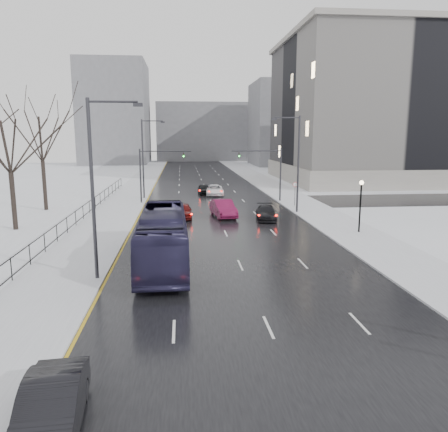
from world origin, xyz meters
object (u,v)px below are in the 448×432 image
object	(u,v)px
streetlight_l_far	(145,155)
no_uturn_sign	(295,187)
bus	(163,238)
tree_park_e	(46,211)
sedan_right_near	(223,208)
tree_park_d	(16,231)
lamppost_r_mid	(361,199)
sedan_center_far	(204,189)
mast_signal_right	(272,168)
streetlight_r_mid	(296,159)
sedan_right_cross	(215,190)
sedan_center_near	(183,211)
sedan_left_near	(51,408)
sedan_right_far	(266,213)
mast_signal_left	(149,169)
streetlight_l_near	(96,181)

from	to	relation	value
streetlight_l_far	no_uturn_sign	world-z (taller)	streetlight_l_far
no_uturn_sign	bus	world-z (taller)	bus
tree_park_e	sedan_right_near	bearing A→B (deg)	-16.40
tree_park_d	lamppost_r_mid	size ratio (longest dim) A/B	2.92
sedan_center_far	mast_signal_right	bearing A→B (deg)	-47.24
streetlight_r_mid	bus	world-z (taller)	streetlight_r_mid
lamppost_r_mid	sedan_right_cross	bearing A→B (deg)	112.47
sedan_right_near	tree_park_d	bearing A→B (deg)	-174.12
tree_park_e	sedan_center_near	bearing A→B (deg)	-21.72
no_uturn_sign	bus	bearing A→B (deg)	-123.41
tree_park_d	streetlight_r_mid	size ratio (longest dim) A/B	1.25
streetlight_r_mid	streetlight_l_far	world-z (taller)	same
tree_park_e	sedan_left_near	distance (m)	38.63
tree_park_e	sedan_right_near	world-z (taller)	tree_park_e
tree_park_d	sedan_right_far	xyz separation A→B (m)	(22.30, 2.71, 0.71)
sedan_right_cross	sedan_right_near	bearing A→B (deg)	-89.91
sedan_center_near	tree_park_e	bearing A→B (deg)	158.31
lamppost_r_mid	sedan_center_far	size ratio (longest dim) A/B	1.08
mast_signal_left	bus	size ratio (longest dim) A/B	0.53
no_uturn_sign	lamppost_r_mid	bearing A→B (deg)	-82.67
tree_park_e	streetlight_l_far	size ratio (longest dim) A/B	1.35
tree_park_e	mast_signal_right	xyz separation A→B (m)	(25.53, 4.00, 4.11)
mast_signal_left	no_uturn_sign	size ratio (longest dim) A/B	2.41
tree_park_e	sedan_center_near	xyz separation A→B (m)	(14.70, -5.85, 0.76)
tree_park_e	streetlight_r_mid	size ratio (longest dim) A/B	1.35
streetlight_r_mid	mast_signal_left	world-z (taller)	streetlight_r_mid
streetlight_l_far	sedan_left_near	world-z (taller)	streetlight_l_far
tree_park_d	streetlight_l_far	distance (m)	21.17
sedan_center_near	sedan_right_near	size ratio (longest dim) A/B	0.82
sedan_center_far	streetlight_l_near	bearing A→B (deg)	-104.80
bus	tree_park_d	bearing A→B (deg)	138.08
sedan_center_near	sedan_right_cross	size ratio (longest dim) A/B	0.85
sedan_right_far	sedan_left_near	bearing A→B (deg)	-104.18
streetlight_l_near	no_uturn_sign	bearing A→B (deg)	54.11
streetlight_l_near	sedan_left_near	distance (m)	13.93
bus	sedan_left_near	bearing A→B (deg)	-99.75
streetlight_l_far	sedan_right_near	bearing A→B (deg)	-57.31
streetlight_l_near	lamppost_r_mid	bearing A→B (deg)	27.55
tree_park_e	lamppost_r_mid	world-z (taller)	tree_park_e
sedan_left_near	sedan_right_near	size ratio (longest dim) A/B	0.87
mast_signal_right	sedan_center_far	size ratio (longest dim) A/B	1.64
mast_signal_left	sedan_left_near	world-z (taller)	mast_signal_left
no_uturn_sign	sedan_right_near	bearing A→B (deg)	-147.69
tree_park_d	streetlight_r_mid	bearing A→B (deg)	13.01
lamppost_r_mid	mast_signal_left	xyz separation A→B (m)	(-18.33, 18.00, 1.16)
tree_park_d	no_uturn_sign	size ratio (longest dim) A/B	4.63
streetlight_l_near	no_uturn_sign	size ratio (longest dim) A/B	3.70
streetlight_r_mid	sedan_left_near	size ratio (longest dim) A/B	2.23
tree_park_d	mast_signal_left	world-z (taller)	mast_signal_left
streetlight_l_far	sedan_center_far	world-z (taller)	streetlight_l_far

